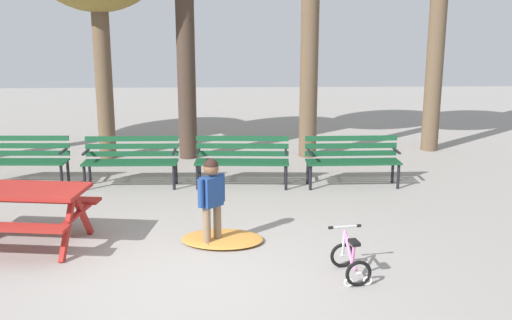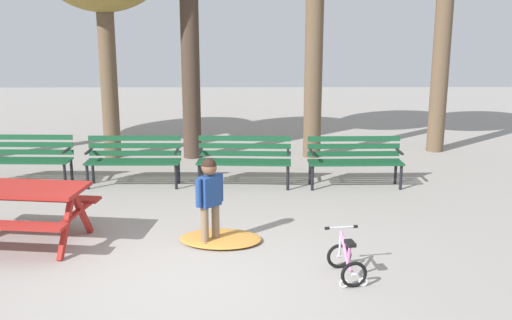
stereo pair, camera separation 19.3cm
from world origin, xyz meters
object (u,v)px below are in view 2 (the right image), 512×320
Objects in this scene: picnic_table at (15,200)px; child_standing at (210,194)px; park_bench_left at (134,156)px; park_bench_right at (244,157)px; park_bench_far_right at (355,157)px; park_bench_far_left at (26,155)px; kids_bicycle at (347,261)px.

picnic_table is 2.51m from child_standing.
park_bench_left is 1.90m from park_bench_right.
child_standing is (1.49, -2.78, 0.17)m from park_bench_left.
park_bench_left is 1.00× the size of park_bench_far_right.
child_standing is at bearing -98.60° from park_bench_right.
child_standing is (-0.41, -2.73, 0.17)m from park_bench_right.
park_bench_right is 1.42× the size of child_standing.
park_bench_right is (2.92, 2.68, -0.08)m from picnic_table.
child_standing is at bearing -61.77° from park_bench_left.
park_bench_far_left is 0.99× the size of park_bench_right.
park_bench_far_right is 3.81m from kids_bicycle.
park_bench_far_left and park_bench_far_right have the same top height.
park_bench_right is (3.80, -0.15, 0.00)m from park_bench_far_left.
park_bench_right is (1.90, -0.04, 0.00)m from park_bench_left.
kids_bicycle is at bearing -72.49° from park_bench_right.
park_bench_far_right is (3.80, -0.08, 0.00)m from park_bench_left.
child_standing reaches higher than picnic_table.
park_bench_far_right is at bearing -1.25° from park_bench_left.
picnic_table reaches higher than kids_bicycle.
park_bench_far_left is 1.90m from park_bench_left.
park_bench_far_right is (4.81, 2.64, -0.08)m from picnic_table.
park_bench_right is at bearing -1.28° from park_bench_left.
picnic_table is 2.91m from park_bench_left.
park_bench_far_left is 5.70m from park_bench_far_right.
park_bench_right is 1.89m from park_bench_far_right.
park_bench_left is 3.80m from park_bench_far_right.
park_bench_far_right is at bearing 79.31° from kids_bicycle.
child_standing is (-2.31, -2.69, 0.17)m from park_bench_far_right.
park_bench_left is 4.92m from kids_bicycle.
picnic_table is 1.71× the size of child_standing.
picnic_table is at bearing -137.42° from park_bench_right.
kids_bicycle is at bearing -32.87° from child_standing.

